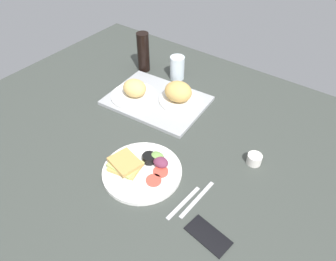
{
  "coord_description": "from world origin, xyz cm",
  "views": [
    {
      "loc": [
        59.56,
        -75.15,
        91.17
      ],
      "look_at": [
        2.0,
        3.0,
        4.0
      ],
      "focal_mm": 33.95,
      "sensor_mm": 36.0,
      "label": 1
    }
  ],
  "objects_px": {
    "plate_with_salad": "(141,169)",
    "knife": "(197,199)",
    "soda_bottle": "(143,52)",
    "cell_phone": "(208,235)",
    "drinking_glass": "(177,68)",
    "espresso_cup": "(254,159)",
    "bread_plate_near": "(134,91)",
    "bread_plate_far": "(179,94)",
    "serving_tray": "(157,101)",
    "fork": "(183,203)"
  },
  "relations": [
    {
      "from": "serving_tray",
      "to": "bread_plate_far",
      "type": "height_order",
      "value": "bread_plate_far"
    },
    {
      "from": "soda_bottle",
      "to": "knife",
      "type": "xyz_separation_m",
      "value": [
        0.69,
        -0.55,
        -0.1
      ]
    },
    {
      "from": "soda_bottle",
      "to": "espresso_cup",
      "type": "height_order",
      "value": "soda_bottle"
    },
    {
      "from": "knife",
      "to": "plate_with_salad",
      "type": "bearing_deg",
      "value": 96.97
    },
    {
      "from": "bread_plate_far",
      "to": "drinking_glass",
      "type": "bearing_deg",
      "value": 126.96
    },
    {
      "from": "plate_with_salad",
      "to": "soda_bottle",
      "type": "bearing_deg",
      "value": 128.79
    },
    {
      "from": "plate_with_salad",
      "to": "bread_plate_far",
      "type": "bearing_deg",
      "value": 106.64
    },
    {
      "from": "serving_tray",
      "to": "plate_with_salad",
      "type": "height_order",
      "value": "plate_with_salad"
    },
    {
      "from": "drinking_glass",
      "to": "cell_phone",
      "type": "relative_size",
      "value": 0.84
    },
    {
      "from": "bread_plate_near",
      "to": "cell_phone",
      "type": "height_order",
      "value": "bread_plate_near"
    },
    {
      "from": "bread_plate_near",
      "to": "knife",
      "type": "height_order",
      "value": "bread_plate_near"
    },
    {
      "from": "bread_plate_far",
      "to": "plate_with_salad",
      "type": "distance_m",
      "value": 0.44
    },
    {
      "from": "bread_plate_near",
      "to": "soda_bottle",
      "type": "relative_size",
      "value": 1.03
    },
    {
      "from": "plate_with_salad",
      "to": "fork",
      "type": "height_order",
      "value": "plate_with_salad"
    },
    {
      "from": "drinking_glass",
      "to": "cell_phone",
      "type": "height_order",
      "value": "drinking_glass"
    },
    {
      "from": "serving_tray",
      "to": "espresso_cup",
      "type": "height_order",
      "value": "espresso_cup"
    },
    {
      "from": "bread_plate_far",
      "to": "cell_phone",
      "type": "distance_m",
      "value": 0.69
    },
    {
      "from": "bread_plate_near",
      "to": "espresso_cup",
      "type": "height_order",
      "value": "bread_plate_near"
    },
    {
      "from": "bread_plate_far",
      "to": "drinking_glass",
      "type": "relative_size",
      "value": 1.61
    },
    {
      "from": "espresso_cup",
      "to": "serving_tray",
      "type": "bearing_deg",
      "value": 170.86
    },
    {
      "from": "bread_plate_near",
      "to": "knife",
      "type": "xyz_separation_m",
      "value": [
        0.55,
        -0.31,
        -0.05
      ]
    },
    {
      "from": "drinking_glass",
      "to": "soda_bottle",
      "type": "distance_m",
      "value": 0.2
    },
    {
      "from": "espresso_cup",
      "to": "bread_plate_far",
      "type": "bearing_deg",
      "value": 163.51
    },
    {
      "from": "cell_phone",
      "to": "serving_tray",
      "type": "bearing_deg",
      "value": 149.25
    },
    {
      "from": "plate_with_salad",
      "to": "serving_tray",
      "type": "bearing_deg",
      "value": 120.41
    },
    {
      "from": "serving_tray",
      "to": "drinking_glass",
      "type": "relative_size",
      "value": 3.7
    },
    {
      "from": "soda_bottle",
      "to": "cell_phone",
      "type": "relative_size",
      "value": 1.46
    },
    {
      "from": "drinking_glass",
      "to": "knife",
      "type": "bearing_deg",
      "value": -49.68
    },
    {
      "from": "drinking_glass",
      "to": "soda_bottle",
      "type": "xyz_separation_m",
      "value": [
        -0.19,
        -0.04,
        0.04
      ]
    },
    {
      "from": "plate_with_salad",
      "to": "espresso_cup",
      "type": "xyz_separation_m",
      "value": [
        0.32,
        0.29,
        0.0
      ]
    },
    {
      "from": "drinking_glass",
      "to": "fork",
      "type": "bearing_deg",
      "value": -53.22
    },
    {
      "from": "bread_plate_far",
      "to": "espresso_cup",
      "type": "bearing_deg",
      "value": -16.49
    },
    {
      "from": "bread_plate_far",
      "to": "serving_tray",
      "type": "bearing_deg",
      "value": -154.75
    },
    {
      "from": "bread_plate_far",
      "to": "plate_with_salad",
      "type": "relative_size",
      "value": 0.66
    },
    {
      "from": "bread_plate_near",
      "to": "bread_plate_far",
      "type": "relative_size",
      "value": 1.11
    },
    {
      "from": "soda_bottle",
      "to": "fork",
      "type": "distance_m",
      "value": 0.9
    },
    {
      "from": "drinking_glass",
      "to": "knife",
      "type": "xyz_separation_m",
      "value": [
        0.5,
        -0.59,
        -0.06
      ]
    },
    {
      "from": "plate_with_salad",
      "to": "knife",
      "type": "xyz_separation_m",
      "value": [
        0.24,
        0.02,
        -0.01
      ]
    },
    {
      "from": "bread_plate_near",
      "to": "knife",
      "type": "bearing_deg",
      "value": -29.45
    },
    {
      "from": "bread_plate_near",
      "to": "cell_phone",
      "type": "distance_m",
      "value": 0.77
    },
    {
      "from": "bread_plate_near",
      "to": "bread_plate_far",
      "type": "xyz_separation_m",
      "value": [
        0.19,
        0.09,
        0.01
      ]
    },
    {
      "from": "serving_tray",
      "to": "drinking_glass",
      "type": "height_order",
      "value": "drinking_glass"
    },
    {
      "from": "bread_plate_near",
      "to": "fork",
      "type": "xyz_separation_m",
      "value": [
        0.52,
        -0.35,
        -0.05
      ]
    },
    {
      "from": "bread_plate_near",
      "to": "soda_bottle",
      "type": "bearing_deg",
      "value": 120.31
    },
    {
      "from": "plate_with_salad",
      "to": "fork",
      "type": "xyz_separation_m",
      "value": [
        0.21,
        -0.02,
        -0.01
      ]
    },
    {
      "from": "plate_with_salad",
      "to": "cell_phone",
      "type": "relative_size",
      "value": 2.06
    },
    {
      "from": "bread_plate_near",
      "to": "plate_with_salad",
      "type": "relative_size",
      "value": 0.73
    },
    {
      "from": "plate_with_salad",
      "to": "drinking_glass",
      "type": "bearing_deg",
      "value": 113.63
    },
    {
      "from": "fork",
      "to": "bread_plate_far",
      "type": "bearing_deg",
      "value": 41.31
    },
    {
      "from": "espresso_cup",
      "to": "cell_phone",
      "type": "height_order",
      "value": "espresso_cup"
    }
  ]
}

